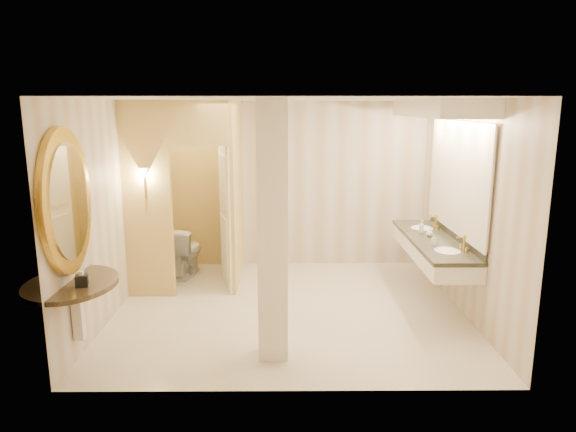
# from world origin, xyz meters

# --- Properties ---
(floor) EXTENTS (4.50, 4.50, 0.00)m
(floor) POSITION_xyz_m (0.00, 0.00, 0.00)
(floor) COLOR beige
(floor) RESTS_ON ground
(ceiling) EXTENTS (4.50, 4.50, 0.00)m
(ceiling) POSITION_xyz_m (0.00, 0.00, 2.70)
(ceiling) COLOR silver
(ceiling) RESTS_ON wall_back
(wall_back) EXTENTS (4.50, 0.02, 2.70)m
(wall_back) POSITION_xyz_m (0.00, 2.00, 1.35)
(wall_back) COLOR beige
(wall_back) RESTS_ON floor
(wall_front) EXTENTS (4.50, 0.02, 2.70)m
(wall_front) POSITION_xyz_m (0.00, -2.00, 1.35)
(wall_front) COLOR beige
(wall_front) RESTS_ON floor
(wall_left) EXTENTS (0.02, 4.00, 2.70)m
(wall_left) POSITION_xyz_m (-2.25, 0.00, 1.35)
(wall_left) COLOR beige
(wall_left) RESTS_ON floor
(wall_right) EXTENTS (0.02, 4.00, 2.70)m
(wall_right) POSITION_xyz_m (2.25, 0.00, 1.35)
(wall_right) COLOR beige
(wall_right) RESTS_ON floor
(toilet_closet) EXTENTS (1.50, 1.55, 2.70)m
(toilet_closet) POSITION_xyz_m (-1.12, 0.97, 1.39)
(toilet_closet) COLOR #E0CD75
(toilet_closet) RESTS_ON floor
(wall_sconce) EXTENTS (0.14, 0.14, 0.42)m
(wall_sconce) POSITION_xyz_m (-1.93, 0.43, 1.73)
(wall_sconce) COLOR gold
(wall_sconce) RESTS_ON toilet_closet
(vanity) EXTENTS (0.75, 2.42, 2.09)m
(vanity) POSITION_xyz_m (1.98, 0.31, 1.63)
(vanity) COLOR white
(vanity) RESTS_ON floor
(console_shelf) EXTENTS (1.13, 1.13, 2.01)m
(console_shelf) POSITION_xyz_m (-2.21, -1.40, 1.35)
(console_shelf) COLOR black
(console_shelf) RESTS_ON floor
(pillar) EXTENTS (0.31, 0.31, 2.70)m
(pillar) POSITION_xyz_m (-0.18, -1.28, 1.35)
(pillar) COLOR white
(pillar) RESTS_ON floor
(tissue_box) EXTENTS (0.14, 0.14, 0.12)m
(tissue_box) POSITION_xyz_m (-2.07, -1.53, 0.93)
(tissue_box) COLOR black
(tissue_box) RESTS_ON console_shelf
(toilet) EXTENTS (0.59, 0.84, 0.79)m
(toilet) POSITION_xyz_m (-1.63, 1.38, 0.39)
(toilet) COLOR white
(toilet) RESTS_ON floor
(soap_bottle_a) EXTENTS (0.07, 0.07, 0.12)m
(soap_bottle_a) POSITION_xyz_m (1.86, 0.01, 0.93)
(soap_bottle_a) COLOR beige
(soap_bottle_a) RESTS_ON vanity
(soap_bottle_b) EXTENTS (0.09, 0.09, 0.11)m
(soap_bottle_b) POSITION_xyz_m (1.92, 0.41, 0.93)
(soap_bottle_b) COLOR silver
(soap_bottle_b) RESTS_ON vanity
(soap_bottle_c) EXTENTS (0.09, 0.09, 0.18)m
(soap_bottle_c) POSITION_xyz_m (1.85, 0.58, 0.97)
(soap_bottle_c) COLOR #C6B28C
(soap_bottle_c) RESTS_ON vanity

